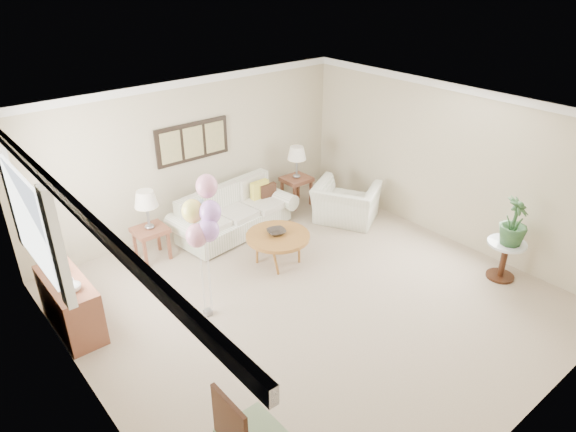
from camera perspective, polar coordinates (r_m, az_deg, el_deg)
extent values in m
plane|color=tan|center=(7.35, 2.39, -9.20)|extent=(6.00, 6.00, 0.00)
cube|color=#C6B795|center=(8.92, -10.51, 6.65)|extent=(6.00, 0.04, 2.60)
cube|color=#C6B795|center=(5.22, 25.74, -11.83)|extent=(6.00, 0.04, 2.60)
cube|color=#C6B795|center=(5.42, -22.04, -9.50)|extent=(0.04, 6.00, 2.60)
cube|color=#C6B795|center=(8.80, 17.32, 5.58)|extent=(0.04, 6.00, 2.60)
cube|color=white|center=(6.18, 2.85, 10.53)|extent=(6.00, 6.00, 0.02)
cube|color=white|center=(8.55, -11.12, 14.40)|extent=(6.00, 0.06, 0.12)
cube|color=white|center=(4.83, -24.23, 2.59)|extent=(0.06, 6.00, 0.12)
cube|color=white|center=(8.43, 18.38, 13.38)|extent=(0.06, 6.00, 0.12)
cube|color=white|center=(6.53, -26.83, -0.44)|extent=(0.04, 1.40, 1.20)
cube|color=white|center=(5.79, -24.25, -3.34)|extent=(0.10, 0.22, 1.40)
cube|color=white|center=(7.31, -28.28, 2.03)|extent=(0.10, 0.22, 1.40)
cube|color=black|center=(8.81, -10.55, 8.12)|extent=(1.35, 0.04, 0.65)
cube|color=#8C8C59|center=(8.61, -12.89, 7.44)|extent=(0.36, 0.02, 0.52)
cube|color=#8C8C59|center=(8.79, -10.47, 8.09)|extent=(0.36, 0.02, 0.52)
cube|color=#8C8C59|center=(8.99, -8.14, 8.69)|extent=(0.36, 0.02, 0.52)
cube|color=white|center=(8.93, -5.92, -0.74)|extent=(2.08, 1.07, 0.33)
cube|color=white|center=(9.00, -7.10, 1.98)|extent=(2.00, 0.46, 0.50)
cylinder|color=white|center=(8.42, -11.31, -1.41)|extent=(0.39, 0.84, 0.29)
cylinder|color=white|center=(9.34, -1.18, 2.13)|extent=(0.39, 0.84, 0.29)
cube|color=beige|center=(8.54, -8.96, -0.80)|extent=(0.62, 0.72, 0.11)
cube|color=beige|center=(8.81, -5.82, 0.30)|extent=(0.62, 0.72, 0.11)
cube|color=beige|center=(9.10, -2.87, 1.34)|extent=(0.62, 0.72, 0.11)
cube|color=#90A8BF|center=(8.52, -10.37, 0.48)|extent=(0.34, 0.11, 0.34)
cube|color=#DBCE45|center=(9.16, -3.16, 2.89)|extent=(0.34, 0.11, 0.34)
cube|color=#372014|center=(9.21, -2.24, 2.68)|extent=(0.31, 0.09, 0.31)
cube|color=white|center=(9.02, -5.87, -1.75)|extent=(1.81, 0.72, 0.04)
cube|color=brown|center=(8.27, -15.09, -1.55)|extent=(0.50, 0.46, 0.07)
cube|color=brown|center=(8.19, -15.55, -4.14)|extent=(0.05, 0.05, 0.48)
cube|color=brown|center=(8.33, -13.07, -3.26)|extent=(0.05, 0.05, 0.48)
cube|color=brown|center=(8.49, -16.63, -3.13)|extent=(0.05, 0.05, 0.48)
cube|color=brown|center=(8.62, -14.21, -2.29)|extent=(0.05, 0.05, 0.48)
cube|color=brown|center=(9.79, 0.96, 4.10)|extent=(0.51, 0.47, 0.07)
cube|color=brown|center=(9.65, 0.74, 1.93)|extent=(0.05, 0.05, 0.49)
cube|color=brown|center=(9.90, 2.55, 2.58)|extent=(0.05, 0.05, 0.49)
cube|color=brown|center=(9.91, -0.66, 2.64)|extent=(0.05, 0.05, 0.49)
cube|color=brown|center=(10.15, 1.14, 3.25)|extent=(0.05, 0.05, 0.49)
cylinder|color=gray|center=(8.24, -15.14, -1.13)|extent=(0.15, 0.15, 0.06)
cylinder|color=gray|center=(8.15, -15.30, 0.05)|extent=(0.04, 0.04, 0.32)
cone|color=silver|center=(8.03, -15.55, 1.86)|extent=(0.36, 0.36, 0.25)
cylinder|color=gray|center=(9.76, 0.96, 4.47)|extent=(0.14, 0.14, 0.06)
cylinder|color=gray|center=(9.69, 0.97, 5.48)|extent=(0.04, 0.04, 0.31)
cone|color=silver|center=(9.60, 0.98, 7.02)|extent=(0.35, 0.35, 0.25)
cylinder|color=brown|center=(7.90, -1.13, -2.28)|extent=(0.99, 0.99, 0.06)
cylinder|color=brown|center=(8.31, -0.87, -2.67)|extent=(0.04, 0.04, 0.45)
cylinder|color=brown|center=(8.06, -3.46, -3.72)|extent=(0.04, 0.04, 0.45)
cylinder|color=brown|center=(7.74, -1.39, -5.09)|extent=(0.04, 0.04, 0.45)
cylinder|color=brown|center=(8.00, 1.25, -3.95)|extent=(0.04, 0.04, 0.45)
imported|color=#2C2620|center=(7.89, -1.29, -1.79)|extent=(0.36, 0.36, 0.07)
imported|color=white|center=(9.29, 6.41, 1.45)|extent=(1.35, 1.40, 0.71)
cylinder|color=silver|center=(8.14, 23.17, -2.82)|extent=(0.56, 0.56, 0.04)
cylinder|color=#3A1C0E|center=(8.29, 22.80, -4.61)|extent=(0.09, 0.09, 0.56)
cylinder|color=#3A1C0E|center=(8.43, 22.46, -6.25)|extent=(0.41, 0.41, 0.01)
imported|color=#234829|center=(7.96, 23.85, -0.60)|extent=(0.50, 0.50, 0.71)
cylinder|color=#3A1C0E|center=(5.44, -3.37, -22.47)|extent=(0.04, 0.04, 0.43)
cube|color=#3A1C0E|center=(4.75, -6.47, -22.01)|extent=(0.04, 0.50, 0.57)
cube|color=brown|center=(7.19, -23.03, -9.00)|extent=(0.45, 1.20, 0.74)
cube|color=#3A1C0E|center=(6.95, -22.18, -10.19)|extent=(0.46, 0.02, 0.70)
cube|color=#3A1C0E|center=(7.44, -23.74, -7.87)|extent=(0.46, 0.02, 0.70)
imported|color=silver|center=(6.70, -22.72, -7.03)|extent=(0.20, 0.20, 0.18)
imported|color=beige|center=(7.11, -24.02, -5.21)|extent=(0.18, 0.18, 0.18)
cube|color=gray|center=(7.13, -8.87, -10.52)|extent=(0.10, 0.10, 0.08)
ellipsoid|color=pink|center=(6.34, -10.11, -2.16)|extent=(0.27, 0.27, 0.31)
cylinder|color=silver|center=(6.75, -9.42, -7.00)|extent=(0.01, 0.01, 1.06)
ellipsoid|color=#C084E7|center=(6.33, -8.63, 0.42)|extent=(0.27, 0.27, 0.31)
cylinder|color=silver|center=(6.73, -8.72, -5.80)|extent=(0.01, 0.01, 1.31)
ellipsoid|color=#DBD15C|center=(6.41, -10.57, 0.53)|extent=(0.27, 0.27, 0.31)
cylinder|color=silver|center=(6.77, -9.65, -5.71)|extent=(0.01, 0.01, 1.30)
ellipsoid|color=pink|center=(6.38, -9.03, 3.30)|extent=(0.27, 0.27, 0.31)
cylinder|color=silver|center=(6.74, -8.91, -4.42)|extent=(0.01, 0.01, 1.58)
ellipsoid|color=#C084E7|center=(6.34, -8.84, -1.55)|extent=(0.27, 0.27, 0.31)
cylinder|color=silver|center=(6.74, -8.82, -6.71)|extent=(0.01, 0.01, 1.11)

